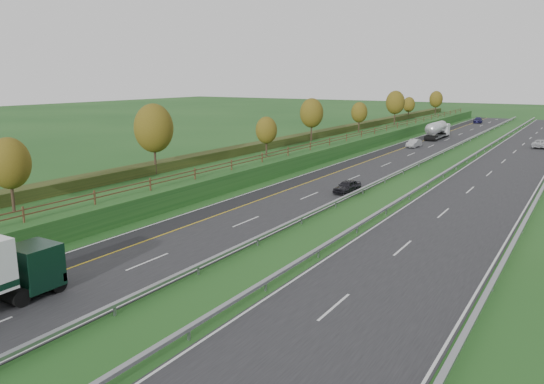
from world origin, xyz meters
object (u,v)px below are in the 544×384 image
(car_small_far, at_px, (478,120))
(car_dark_near, at_px, (347,186))
(car_silver_mid, at_px, (414,143))
(road_tanker, at_px, (437,130))
(car_oncoming, at_px, (541,144))

(car_small_far, bearing_deg, car_dark_near, -93.00)
(car_silver_mid, bearing_deg, road_tanker, 94.06)
(road_tanker, height_order, car_dark_near, road_tanker)
(road_tanker, height_order, car_oncoming, road_tanker)
(car_silver_mid, height_order, car_oncoming, car_oncoming)
(car_dark_near, xyz_separation_m, car_small_far, (-5.22, 100.75, 0.05))
(road_tanker, distance_m, car_small_far, 43.59)
(car_dark_near, relative_size, car_small_far, 0.79)
(road_tanker, relative_size, car_small_far, 2.18)
(car_silver_mid, bearing_deg, car_oncoming, 33.39)
(car_small_far, bearing_deg, car_oncoming, -73.96)
(car_silver_mid, xyz_separation_m, car_small_far, (-0.17, 59.40, 0.03))
(road_tanker, bearing_deg, car_small_far, 90.27)
(car_dark_near, height_order, car_silver_mid, car_silver_mid)
(car_dark_near, distance_m, car_small_far, 100.89)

